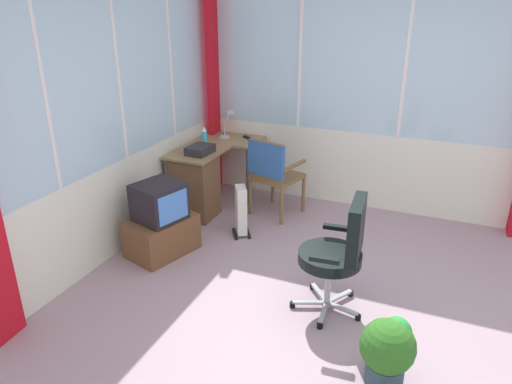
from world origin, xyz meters
TOP-DOWN VIEW (x-y plane):
  - ground at (0.00, 0.00)m, footprint 5.42×5.67m
  - north_window_panel at (0.00, 2.37)m, footprint 4.42×0.07m
  - east_window_panel at (2.24, 0.00)m, footprint 0.07×4.67m
  - curtain_corner at (2.11, 2.24)m, footprint 0.30×0.10m
  - desk at (1.25, 2.05)m, footprint 1.23×0.75m
  - desk_lamp at (2.01, 1.96)m, footprint 0.24×0.21m
  - tv_remote at (2.00, 1.74)m, footprint 0.12×0.15m
  - spray_bottle at (1.59, 2.11)m, footprint 0.06×0.06m
  - paper_tray at (1.26, 1.99)m, footprint 0.31×0.25m
  - wooden_armchair at (1.51, 1.24)m, footprint 0.59×0.59m
  - office_chair at (0.08, 0.11)m, footprint 0.61×0.58m
  - tv_on_stand at (0.32, 1.92)m, footprint 0.74×0.61m
  - space_heater at (0.98, 1.37)m, footprint 0.29×0.27m
  - potted_plant at (-0.56, -0.39)m, footprint 0.36×0.36m

SIDE VIEW (x-z plane):
  - ground at x=0.00m, z-range -0.06..0.00m
  - potted_plant at x=-0.56m, z-range 0.03..0.50m
  - space_heater at x=0.98m, z-range 0.01..0.55m
  - tv_on_stand at x=0.32m, z-range -0.04..0.69m
  - desk at x=1.25m, z-range 0.03..0.77m
  - office_chair at x=0.08m, z-range 0.08..1.05m
  - wooden_armchair at x=1.51m, z-range 0.12..1.04m
  - tv_remote at x=2.00m, z-range 0.74..0.76m
  - paper_tray at x=1.26m, z-range 0.74..0.83m
  - spray_bottle at x=1.59m, z-range 0.74..0.95m
  - desk_lamp at x=2.01m, z-range 0.79..1.12m
  - curtain_corner at x=2.11m, z-range 0.00..2.57m
  - east_window_panel at x=2.24m, z-range 0.00..2.66m
  - north_window_panel at x=0.00m, z-range 0.00..2.67m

